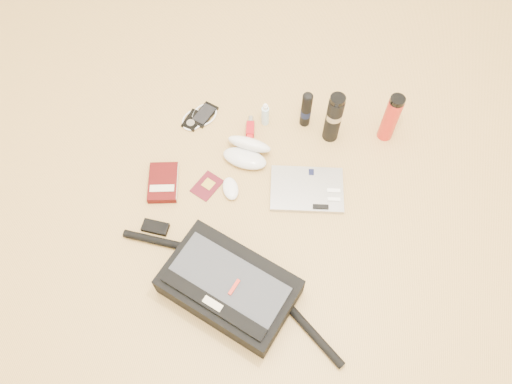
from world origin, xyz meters
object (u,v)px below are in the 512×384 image
(messenger_bag, at_px, (228,286))
(thermos_red, at_px, (391,118))
(book, at_px, (164,183))
(thermos_black, at_px, (334,118))
(laptop, at_px, (307,189))

(messenger_bag, relative_size, thermos_red, 3.62)
(book, distance_m, thermos_red, 0.94)
(thermos_black, xyz_separation_m, thermos_red, (0.22, 0.05, -0.01))
(messenger_bag, height_order, laptop, messenger_bag)
(book, relative_size, thermos_red, 0.81)
(laptop, distance_m, thermos_black, 0.31)
(thermos_black, bearing_deg, book, -149.10)
(book, height_order, thermos_red, thermos_red)
(messenger_bag, distance_m, thermos_red, 0.93)
(messenger_bag, relative_size, laptop, 2.78)
(laptop, bearing_deg, thermos_red, 40.89)
(messenger_bag, xyz_separation_m, laptop, (0.21, 0.46, -0.05))
(thermos_red, bearing_deg, book, -153.48)
(thermos_black, bearing_deg, thermos_red, 12.76)
(book, bearing_deg, messenger_bag, -59.73)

